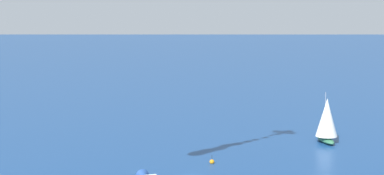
% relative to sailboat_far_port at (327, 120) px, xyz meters
% --- Properties ---
extents(sailboat_far_port, '(6.19, 10.56, 13.33)m').
position_rel_sailboat_far_port_xyz_m(sailboat_far_port, '(0.00, 0.00, 0.00)').
color(sailboat_far_port, '#33704C').
rests_on(sailboat_far_port, ground_plane).
extents(marker_buoy, '(1.10, 1.10, 2.10)m').
position_rel_sailboat_far_port_xyz_m(marker_buoy, '(-31.73, -20.71, -5.70)').
color(marker_buoy, orange).
rests_on(marker_buoy, ground_plane).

